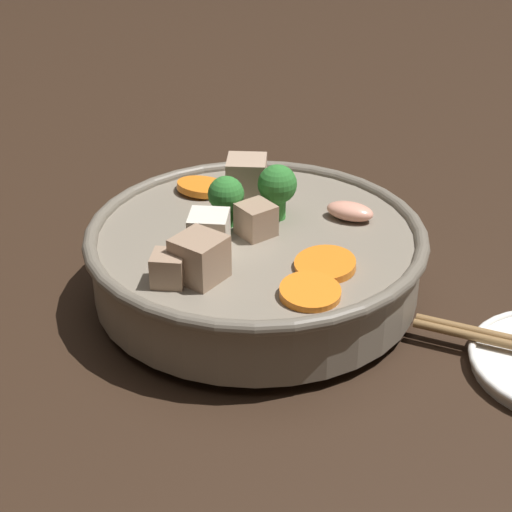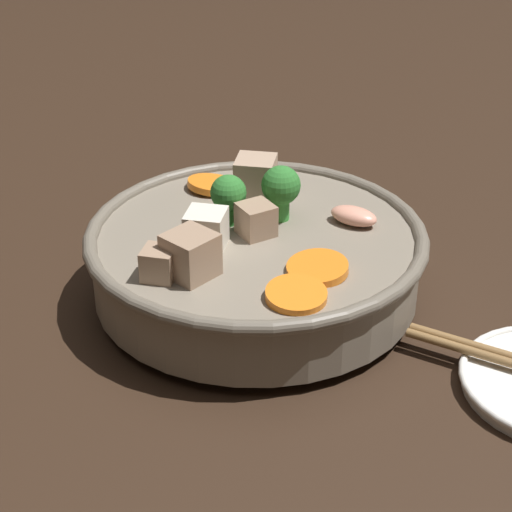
{
  "view_description": "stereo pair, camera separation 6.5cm",
  "coord_description": "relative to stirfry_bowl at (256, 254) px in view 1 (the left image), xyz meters",
  "views": [
    {
      "loc": [
        0.34,
        0.52,
        0.4
      ],
      "look_at": [
        0.0,
        0.0,
        0.04
      ],
      "focal_mm": 60.0,
      "sensor_mm": 36.0,
      "label": 1
    },
    {
      "loc": [
        0.28,
        0.55,
        0.4
      ],
      "look_at": [
        0.0,
        0.0,
        0.04
      ],
      "focal_mm": 60.0,
      "sensor_mm": 36.0,
      "label": 2
    }
  ],
  "objects": [
    {
      "name": "ground_plane",
      "position": [
        -0.0,
        0.0,
        -0.04
      ],
      "size": [
        3.0,
        3.0,
        0.0
      ],
      "primitive_type": "plane",
      "color": "black"
    },
    {
      "name": "stirfry_bowl",
      "position": [
        0.0,
        0.0,
        0.0
      ],
      "size": [
        0.28,
        0.28,
        0.11
      ],
      "color": "slate",
      "rests_on": "ground_plane"
    }
  ]
}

